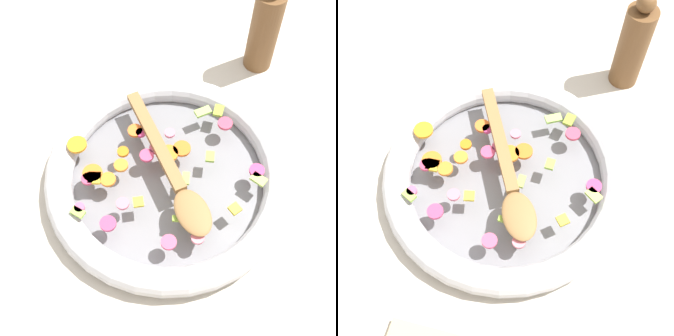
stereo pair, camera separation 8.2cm
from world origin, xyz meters
TOP-DOWN VIEW (x-y plane):
  - ground_plane at (0.00, 0.00)m, footprint 4.00×4.00m
  - skillet at (0.00, 0.00)m, footprint 0.45×0.45m
  - chopped_vegetables at (-0.03, -0.00)m, footprint 0.37×0.30m
  - wooden_spoon at (0.01, -0.02)m, footprint 0.17×0.30m
  - pepper_mill at (0.18, 0.30)m, footprint 0.06×0.06m

SIDE VIEW (x-z plane):
  - ground_plane at x=0.00m, z-range 0.00..0.00m
  - skillet at x=0.00m, z-range 0.00..0.05m
  - chopped_vegetables at x=-0.03m, z-range 0.05..0.06m
  - wooden_spoon at x=0.01m, z-range 0.06..0.07m
  - pepper_mill at x=0.18m, z-range -0.01..0.21m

